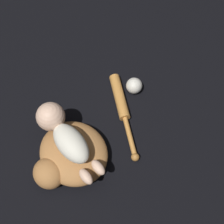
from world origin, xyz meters
TOP-DOWN VIEW (x-y plane):
  - ground_plane at (0.00, 0.00)m, footprint 6.00×6.00m
  - baseball_glove at (-0.01, -0.01)m, footprint 0.37×0.38m
  - baby_figure at (0.04, -0.05)m, footprint 0.37×0.21m
  - baseball_bat at (-0.06, -0.36)m, footprint 0.34×0.34m
  - baseball at (-0.05, -0.47)m, footprint 0.08×0.08m

SIDE VIEW (x-z plane):
  - ground_plane at x=0.00m, z-range 0.00..0.00m
  - baseball_bat at x=-0.06m, z-range 0.00..0.05m
  - baseball at x=-0.05m, z-range 0.00..0.08m
  - baseball_glove at x=-0.01m, z-range 0.00..0.11m
  - baby_figure at x=0.04m, z-range 0.10..0.22m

